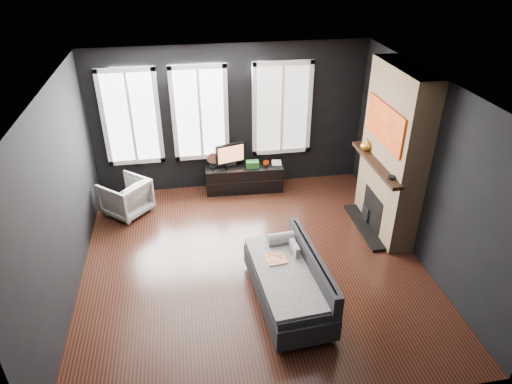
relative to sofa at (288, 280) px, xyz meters
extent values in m
plane|color=black|center=(-0.32, 0.89, -0.38)|extent=(5.00, 5.00, 0.00)
plane|color=white|center=(-0.32, 0.89, 2.32)|extent=(5.00, 5.00, 0.00)
cube|color=black|center=(-0.32, 3.39, 0.97)|extent=(5.00, 0.02, 2.70)
cube|color=black|center=(-2.82, 0.89, 0.97)|extent=(0.02, 5.00, 2.70)
cube|color=black|center=(2.18, 0.89, 0.97)|extent=(0.02, 5.00, 2.70)
cube|color=gray|center=(0.17, 0.35, 0.17)|extent=(0.09, 0.28, 0.27)
imported|color=white|center=(-2.27, 2.64, -0.03)|extent=(0.94, 0.94, 0.70)
imported|color=red|center=(0.29, 3.10, 0.17)|extent=(0.12, 0.09, 0.11)
imported|color=beige|center=(0.42, 3.16, 0.24)|extent=(0.18, 0.05, 0.24)
cube|color=#266828|center=(0.03, 3.06, 0.18)|extent=(0.23, 0.15, 0.13)
imported|color=yellow|center=(1.73, 1.94, 0.95)|extent=(0.22, 0.23, 0.19)
cylinder|color=black|center=(1.73, 0.94, 0.87)|extent=(0.15, 0.15, 0.04)
camera|label=1|loc=(-1.18, -4.46, 3.98)|focal=32.00mm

